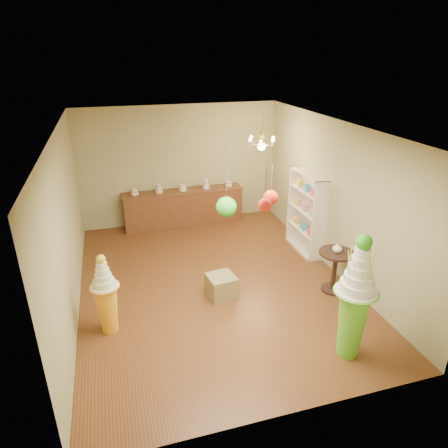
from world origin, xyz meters
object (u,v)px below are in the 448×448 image
object	(u,v)px
pedestal_orange	(107,302)
round_table	(335,266)
sideboard	(184,207)
pedestal_green	(354,308)

from	to	relation	value
pedestal_orange	round_table	xyz separation A→B (m)	(4.08, 0.04, -0.02)
sideboard	pedestal_orange	bearing A→B (deg)	-116.92
pedestal_green	pedestal_orange	bearing A→B (deg)	155.59
pedestal_green	pedestal_orange	size ratio (longest dim) A/B	1.43
pedestal_orange	round_table	bearing A→B (deg)	0.57
pedestal_green	sideboard	size ratio (longest dim) A/B	0.65
round_table	sideboard	bearing A→B (deg)	118.53
sideboard	round_table	bearing A→B (deg)	-61.47
pedestal_orange	round_table	world-z (taller)	pedestal_orange
pedestal_orange	sideboard	world-z (taller)	pedestal_orange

